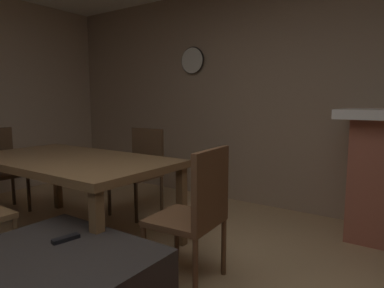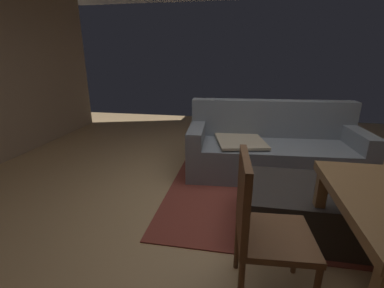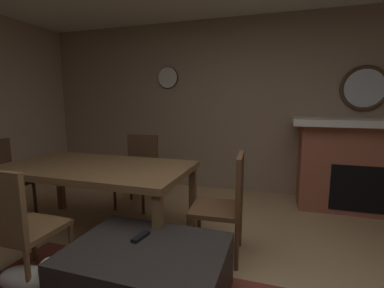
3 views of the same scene
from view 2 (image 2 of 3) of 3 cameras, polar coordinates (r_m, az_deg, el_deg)
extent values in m
plane|color=tan|center=(2.76, 11.92, -14.02)|extent=(8.36, 8.36, 0.00)
cube|color=brown|center=(3.13, 19.57, -10.43)|extent=(2.60, 2.00, 0.01)
cube|color=slate|center=(3.55, 16.67, -3.07)|extent=(2.15, 1.01, 0.42)
cube|color=slate|center=(3.73, 16.46, 5.26)|extent=(2.11, 0.34, 0.48)
cube|color=slate|center=(3.75, 31.68, 1.07)|extent=(0.24, 0.88, 0.20)
cube|color=slate|center=(3.40, 1.05, 2.33)|extent=(0.24, 0.88, 0.20)
cube|color=tan|center=(3.41, 10.09, 0.88)|extent=(0.71, 0.84, 0.03)
cube|color=#2D2826|center=(2.55, 21.93, -12.55)|extent=(1.05, 0.77, 0.41)
cube|color=black|center=(2.39, 25.27, -9.22)|extent=(0.08, 0.17, 0.02)
cube|color=brown|center=(2.25, 25.06, -13.33)|extent=(0.07, 0.07, 0.68)
cube|color=brown|center=(1.76, 17.15, -18.30)|extent=(0.47, 0.47, 0.04)
cube|color=brown|center=(1.59, 10.84, -10.82)|extent=(0.07, 0.44, 0.48)
cylinder|color=brown|center=(2.09, 21.26, -19.85)|extent=(0.04, 0.04, 0.41)
cylinder|color=brown|center=(2.03, 9.58, -20.10)|extent=(0.04, 0.04, 0.41)
cylinder|color=brown|center=(3.02, 35.08, -9.78)|extent=(0.04, 0.04, 0.41)
sphere|color=silver|center=(2.89, 34.02, -9.71)|extent=(0.14, 0.14, 0.14)
camera|label=1|loc=(3.38, -8.13, 14.37)|focal=31.57mm
camera|label=3|loc=(3.69, 6.72, 16.89)|focal=25.69mm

